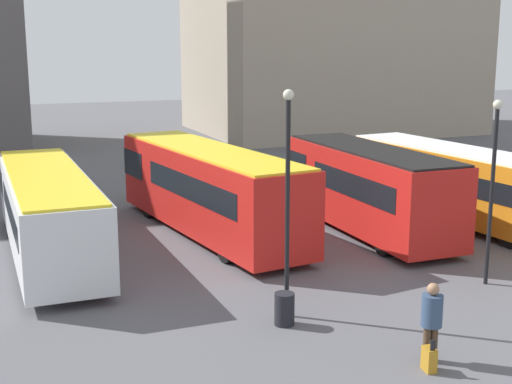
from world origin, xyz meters
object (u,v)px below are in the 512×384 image
Objects in this scene: bus_0 at (48,210)px; trash_bin at (284,309)px; bus_2 at (369,187)px; bus_3 at (460,182)px; lamp_post_0 at (288,187)px; suitcase at (429,359)px; traveler at (432,315)px; lamp_post_1 at (493,178)px; bus_1 at (208,187)px.

bus_0 is 13.40× the size of trash_bin.
bus_2 reaches higher than bus_3.
lamp_post_0 reaches higher than trash_bin.
bus_0 is 14.10m from suitcase.
bus_0 is 13.85m from traveler.
lamp_post_1 reaches higher than bus_2.
lamp_post_1 is at bearing -41.90° from suitcase.
traveler is 0.98m from suitcase.
bus_2 is 4.93× the size of traveler.
suitcase is 0.14× the size of lamp_post_1.
traveler is at bearing -140.83° from lamp_post_1.
trash_bin is (-6.68, -7.22, -1.33)m from bus_2.
bus_3 is 1.98× the size of lamp_post_0.
traveler is (7.16, -11.84, -0.46)m from bus_0.
lamp_post_0 is 3.14m from trash_bin.
bus_2 reaches higher than traveler.
traveler reaches higher than trash_bin.
bus_0 is 9.86m from lamp_post_0.
lamp_post_1 is (6.62, 0.12, -0.24)m from lamp_post_0.
bus_2 is at bearing 46.30° from lamp_post_0.
traveler is (-8.74, -10.47, -0.50)m from bus_3.
bus_3 reaches higher than traveler.
bus_3 is 14.22m from suitcase.
bus_0 is 2.06× the size of lamp_post_1.
bus_0 reaches higher than trash_bin.
suitcase is at bearing -68.75° from lamp_post_0.
trash_bin is at bearing -119.29° from lamp_post_0.
bus_1 is 13.84× the size of trash_bin.
bus_1 is 0.99× the size of bus_3.
lamp_post_0 reaches higher than bus_2.
bus_2 is 11.65× the size of suitcase.
lamp_post_1 is (-4.04, -6.63, 1.65)m from bus_3.
bus_0 is at bearing 119.72° from trash_bin.
bus_0 is at bearing 122.82° from lamp_post_0.
suitcase is (0.94, -12.90, -1.50)m from bus_1.
bus_1 is at bearing 124.51° from lamp_post_1.
bus_1 reaches higher than bus_2.
lamp_post_0 is 7.05× the size of trash_bin.
lamp_post_0 is at bearing 136.25° from bus_2.
bus_2 is 9.93m from trash_bin.
bus_3 is (15.90, -1.38, 0.04)m from bus_0.
bus_0 is at bearing 82.87° from bus_2.
trash_bin is at bearing 166.45° from bus_1.
lamp_post_1 reaches higher than bus_0.
lamp_post_1 is 6.50× the size of trash_bin.
trash_bin is (4.94, -8.66, -1.14)m from bus_0.
lamp_post_1 reaches higher than bus_3.
bus_2 is at bearing -97.40° from bus_0.
bus_3 is 14.99× the size of suitcase.
trash_bin is at bearing -150.60° from bus_0.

